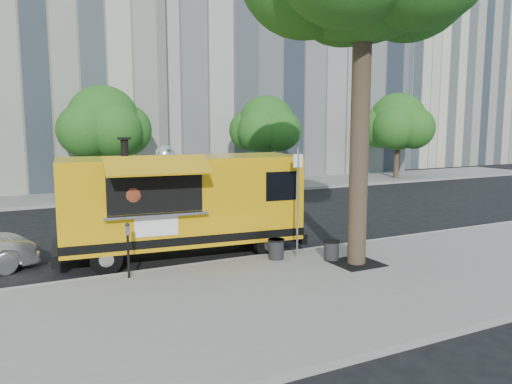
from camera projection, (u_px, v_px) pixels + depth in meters
ground at (223, 255)px, 14.42m from camera, size 120.00×120.00×0.00m
sidewalk at (295, 295)px, 10.87m from camera, size 60.00×6.00×0.15m
curb at (236, 261)px, 13.59m from camera, size 60.00×0.14×0.16m
far_sidewalk at (123, 194)px, 26.34m from camera, size 60.00×5.00×0.15m
building_mid at (248, 43)px, 38.74m from camera, size 20.00×14.00×20.00m
building_right at (412, 79)px, 47.94m from camera, size 16.00×12.00×16.00m
tree_well at (356, 263)px, 13.08m from camera, size 1.20×1.20×0.02m
far_tree_b at (103, 122)px, 24.67m from camera, size 3.60×3.60×5.50m
far_tree_c at (266, 124)px, 28.44m from camera, size 3.24×3.24×5.21m
far_tree_d at (398, 122)px, 33.07m from camera, size 3.78×3.78×5.64m
sign_post at (298, 196)px, 13.49m from camera, size 0.28×0.06×3.00m
parking_meter at (128, 244)px, 11.75m from camera, size 0.11×0.11×1.33m
food_truck at (181, 202)px, 13.99m from camera, size 7.07×3.52×3.40m
trash_bin_left at (332, 249)px, 13.38m from camera, size 0.44×0.44×0.53m
trash_bin_right at (276, 248)px, 13.48m from camera, size 0.45×0.45×0.54m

